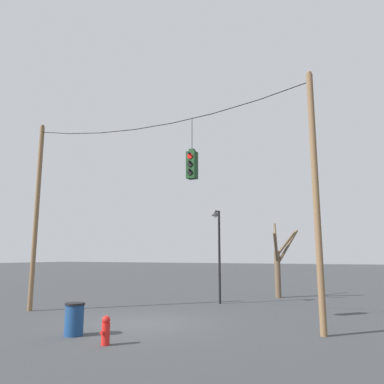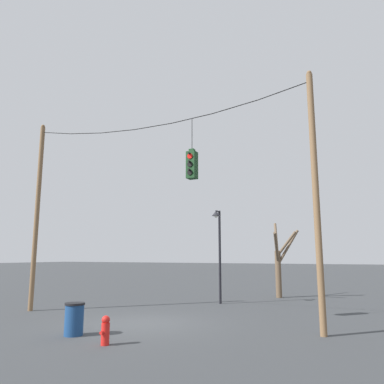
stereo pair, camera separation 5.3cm
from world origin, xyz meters
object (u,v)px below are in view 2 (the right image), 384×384
at_px(utility_pole_left, 37,214).
at_px(bare_tree, 280,262).
at_px(utility_pole_right, 316,196).
at_px(trash_bin, 74,319).
at_px(fire_hydrant, 105,330).
at_px(traffic_light_near_left_pole, 192,165).
at_px(street_lamp, 218,237).

distance_m(utility_pole_left, bare_tree, 13.09).
xyz_separation_m(utility_pole_right, bare_tree, (-3.35, 9.65, -2.20)).
relative_size(bare_tree, trash_bin, 4.56).
xyz_separation_m(utility_pole_right, fire_hydrant, (-5.08, -3.61, -3.77)).
distance_m(utility_pole_right, fire_hydrant, 7.28).
bearing_deg(fire_hydrant, utility_pole_left, 152.14).
bearing_deg(trash_bin, fire_hydrant, -19.34).
relative_size(utility_pole_right, trash_bin, 8.88).
distance_m(utility_pole_left, trash_bin, 7.09).
relative_size(utility_pole_left, traffic_light_near_left_pole, 3.65).
relative_size(utility_pole_right, traffic_light_near_left_pole, 3.65).
xyz_separation_m(traffic_light_near_left_pole, street_lamp, (-1.19, 5.53, -2.38)).
bearing_deg(bare_tree, fire_hydrant, -97.44).
height_order(utility_pole_left, trash_bin, utility_pole_left).
xyz_separation_m(utility_pole_left, trash_bin, (5.24, -3.05, -3.68)).
bearing_deg(street_lamp, utility_pole_left, -139.45).
xyz_separation_m(utility_pole_left, utility_pole_right, (11.91, 0.00, 0.00)).
distance_m(street_lamp, fire_hydrant, 9.58).
height_order(street_lamp, bare_tree, street_lamp).
height_order(street_lamp, trash_bin, street_lamp).
xyz_separation_m(utility_pole_left, street_lamp, (6.47, 5.53, -0.93)).
distance_m(street_lamp, trash_bin, 9.10).
relative_size(utility_pole_right, bare_tree, 1.95).
distance_m(utility_pole_right, street_lamp, 7.82).
bearing_deg(traffic_light_near_left_pole, utility_pole_left, 180.00).
xyz_separation_m(traffic_light_near_left_pole, fire_hydrant, (-0.82, -3.61, -5.22)).
xyz_separation_m(traffic_light_near_left_pole, bare_tree, (0.91, 9.65, -3.65)).
distance_m(utility_pole_left, utility_pole_right, 11.91).
bearing_deg(street_lamp, traffic_light_near_left_pole, -77.88).
height_order(utility_pole_right, street_lamp, utility_pole_right).
bearing_deg(utility_pole_right, utility_pole_left, 180.00).
bearing_deg(utility_pole_left, utility_pole_right, 0.00).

